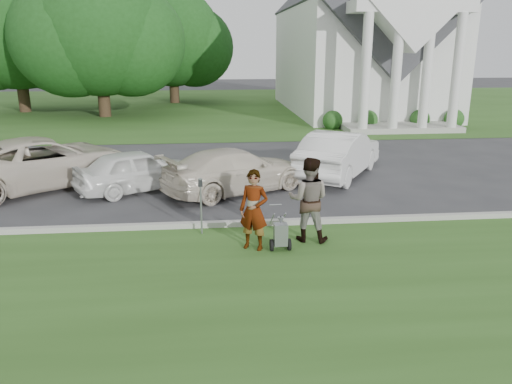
{
  "coord_description": "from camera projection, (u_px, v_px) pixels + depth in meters",
  "views": [
    {
      "loc": [
        -1.35,
        -11.29,
        4.37
      ],
      "look_at": [
        -0.27,
        0.0,
        1.06
      ],
      "focal_mm": 35.0,
      "sensor_mm": 36.0,
      "label": 1
    }
  ],
  "objects": [
    {
      "name": "curb",
      "position": [
        264.0,
        223.0,
        12.64
      ],
      "size": [
        80.0,
        0.18,
        0.15
      ],
      "primitive_type": "cube",
      "color": "#9E9E93",
      "rests_on": "ground"
    },
    {
      "name": "car_c",
      "position": [
        236.0,
        171.0,
        15.45
      ],
      "size": [
        5.02,
        3.9,
        1.36
      ],
      "primitive_type": "imported",
      "rotation": [
        0.0,
        0.0,
        2.07
      ],
      "color": "beige",
      "rests_on": "ground"
    },
    {
      "name": "car_d",
      "position": [
        339.0,
        154.0,
        17.35
      ],
      "size": [
        4.01,
        4.97,
        1.59
      ],
      "primitive_type": "imported",
      "rotation": [
        0.0,
        0.0,
        2.57
      ],
      "color": "silver",
      "rests_on": "ground"
    },
    {
      "name": "church_lawn",
      "position": [
        226.0,
        106.0,
        37.93
      ],
      "size": [
        80.0,
        30.0,
        0.01
      ],
      "primitive_type": "cube",
      "color": "#2C501B",
      "rests_on": "ground"
    },
    {
      "name": "grass_strip",
      "position": [
        286.0,
        291.0,
        9.27
      ],
      "size": [
        80.0,
        7.0,
        0.01
      ],
      "primitive_type": "cube",
      "color": "#2C501B",
      "rests_on": "ground"
    },
    {
      "name": "tree_back",
      "position": [
        172.0,
        42.0,
        39.1
      ],
      "size": [
        9.61,
        7.6,
        8.89
      ],
      "color": "#332316",
      "rests_on": "ground"
    },
    {
      "name": "person_right",
      "position": [
        309.0,
        200.0,
        11.43
      ],
      "size": [
        1.13,
        0.99,
        1.97
      ],
      "primitive_type": "imported",
      "rotation": [
        0.0,
        0.0,
        2.85
      ],
      "color": "#999999",
      "rests_on": "ground"
    },
    {
      "name": "tree_left",
      "position": [
        98.0,
        34.0,
        30.98
      ],
      "size": [
        10.63,
        8.4,
        9.71
      ],
      "color": "#332316",
      "rests_on": "ground"
    },
    {
      "name": "car_b",
      "position": [
        138.0,
        170.0,
        15.57
      ],
      "size": [
        4.16,
        3.23,
        1.32
      ],
      "primitive_type": "imported",
      "rotation": [
        0.0,
        0.0,
        2.07
      ],
      "color": "white",
      "rests_on": "ground"
    },
    {
      "name": "tree_far",
      "position": [
        14.0,
        26.0,
        33.13
      ],
      "size": [
        11.64,
        9.2,
        10.73
      ],
      "color": "#332316",
      "rests_on": "ground"
    },
    {
      "name": "striping_cart",
      "position": [
        280.0,
        235.0,
        11.03
      ],
      "size": [
        0.47,
        0.91,
        0.85
      ],
      "rotation": [
        0.0,
        0.0,
        0.02
      ],
      "color": "black",
      "rests_on": "ground"
    },
    {
      "name": "ground",
      "position": [
        267.0,
        233.0,
        12.14
      ],
      "size": [
        120.0,
        120.0,
        0.0
      ],
      "primitive_type": "plane",
      "color": "#333335",
      "rests_on": "ground"
    },
    {
      "name": "parking_meter_near",
      "position": [
        201.0,
        199.0,
        11.85
      ],
      "size": [
        0.1,
        0.09,
        1.39
      ],
      "color": "gray",
      "rests_on": "ground"
    },
    {
      "name": "church",
      "position": [
        361.0,
        22.0,
        33.38
      ],
      "size": [
        9.19,
        19.0,
        24.1
      ],
      "color": "white",
      "rests_on": "ground"
    },
    {
      "name": "person_left",
      "position": [
        254.0,
        211.0,
        10.95
      ],
      "size": [
        0.78,
        0.68,
        1.81
      ],
      "primitive_type": "imported",
      "rotation": [
        0.0,
        0.0,
        -0.46
      ],
      "color": "#999999",
      "rests_on": "ground"
    },
    {
      "name": "car_a",
      "position": [
        44.0,
        162.0,
        15.98
      ],
      "size": [
        6.26,
        5.71,
        1.62
      ],
      "primitive_type": "imported",
      "rotation": [
        0.0,
        0.0,
        2.23
      ],
      "color": "beige",
      "rests_on": "ground"
    }
  ]
}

